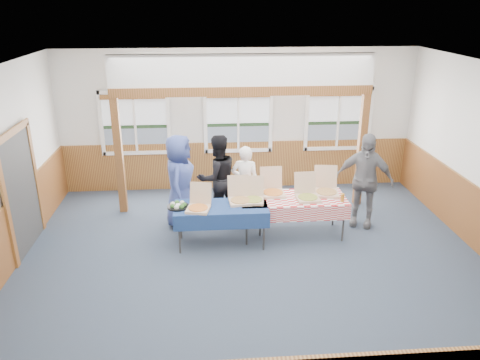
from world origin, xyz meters
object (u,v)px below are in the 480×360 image
object	(u,v)px
man_blue	(180,181)
person_grey	(364,180)
table_left	(221,209)
woman_black	(218,178)
table_right	(293,200)
woman_white	(245,183)

from	to	relation	value
man_blue	person_grey	xyz separation A→B (m)	(3.52, -0.29, 0.02)
table_left	person_grey	distance (m)	2.84
table_left	woman_black	world-z (taller)	woman_black
man_blue	person_grey	bearing A→B (deg)	-86.20
man_blue	person_grey	world-z (taller)	person_grey
table_left	table_right	world-z (taller)	same
woman_black	table_right	bearing A→B (deg)	125.47
table_left	woman_white	bearing A→B (deg)	42.87
woman_black	man_blue	size ratio (longest dim) A/B	0.96
table_right	woman_black	world-z (taller)	woman_black
woman_black	man_blue	world-z (taller)	man_blue
table_right	man_blue	world-z (taller)	man_blue
table_left	woman_black	distance (m)	1.12
woman_white	man_blue	xyz separation A→B (m)	(-1.28, -0.17, 0.15)
man_blue	table_right	bearing A→B (deg)	-97.99
table_right	person_grey	bearing A→B (deg)	10.04
woman_black	woman_white	bearing A→B (deg)	152.41
woman_white	woman_black	world-z (taller)	woman_black
woman_black	man_blue	bearing A→B (deg)	-6.76
table_right	woman_white	size ratio (longest dim) A/B	1.30
woman_white	person_grey	bearing A→B (deg)	-179.98
woman_white	table_right	bearing A→B (deg)	147.52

